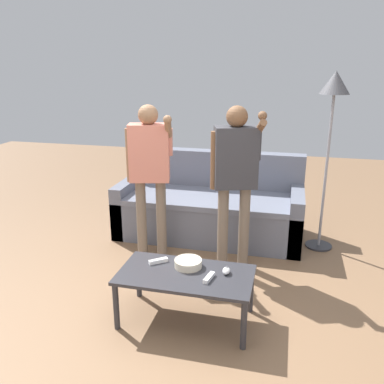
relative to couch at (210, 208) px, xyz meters
name	(u,v)px	position (x,y,z in m)	size (l,w,h in m)	color
ground_plane	(169,302)	(-0.04, -1.51, -0.31)	(12.00, 12.00, 0.00)	brown
couch	(210,208)	(0.00, 0.00, 0.00)	(2.05, 0.89, 0.91)	slate
coffee_table	(186,279)	(0.15, -1.70, 0.04)	(1.01, 0.53, 0.40)	#2D2D33
snack_bowl	(188,263)	(0.14, -1.59, 0.12)	(0.21, 0.21, 0.06)	beige
game_remote_nunchuk	(226,271)	(0.45, -1.63, 0.11)	(0.06, 0.09, 0.05)	white
floor_lamp	(333,102)	(1.22, -0.09, 1.23)	(0.29, 0.29, 1.83)	#2D2D33
player_right	(235,170)	(0.37, -0.75, 0.66)	(0.49, 0.31, 1.55)	#756656
player_left	(150,164)	(-0.46, -0.71, 0.65)	(0.49, 0.31, 1.53)	#756656
game_remote_wand_near	(209,278)	(0.34, -1.74, 0.10)	(0.06, 0.15, 0.03)	white
game_remote_wand_far	(158,261)	(-0.10, -1.59, 0.10)	(0.14, 0.12, 0.03)	white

